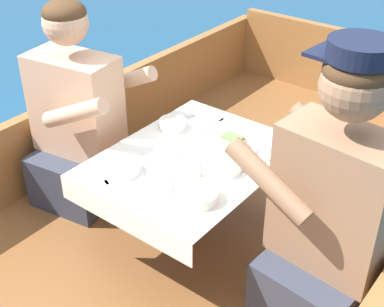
{
  "coord_description": "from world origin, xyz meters",
  "views": [
    {
      "loc": [
        1.13,
        -1.36,
        1.91
      ],
      "look_at": [
        0.0,
        0.09,
        0.76
      ],
      "focal_mm": 50.0,
      "sensor_mm": 36.0,
      "label": 1
    }
  ],
  "objects_px": {
    "person_port": "(79,125)",
    "sandwich": "(233,141)",
    "coffee_cup_port": "(164,181)",
    "coffee_cup_starboard": "(193,167)",
    "person_starboard": "(331,216)"
  },
  "relations": [
    {
      "from": "sandwich",
      "to": "coffee_cup_starboard",
      "type": "relative_size",
      "value": 0.97
    },
    {
      "from": "person_starboard",
      "to": "sandwich",
      "type": "xyz_separation_m",
      "value": [
        -0.54,
        0.19,
        0.01
      ]
    },
    {
      "from": "coffee_cup_port",
      "to": "coffee_cup_starboard",
      "type": "distance_m",
      "value": 0.15
    },
    {
      "from": "person_starboard",
      "to": "sandwich",
      "type": "height_order",
      "value": "person_starboard"
    },
    {
      "from": "person_port",
      "to": "coffee_cup_port",
      "type": "height_order",
      "value": "person_port"
    },
    {
      "from": "person_starboard",
      "to": "coffee_cup_starboard",
      "type": "relative_size",
      "value": 10.08
    },
    {
      "from": "person_starboard",
      "to": "sandwich",
      "type": "relative_size",
      "value": 10.43
    },
    {
      "from": "person_starboard",
      "to": "sandwich",
      "type": "distance_m",
      "value": 0.57
    },
    {
      "from": "person_port",
      "to": "coffee_cup_port",
      "type": "relative_size",
      "value": 9.3
    },
    {
      "from": "person_port",
      "to": "sandwich",
      "type": "relative_size",
      "value": 9.45
    },
    {
      "from": "coffee_cup_port",
      "to": "coffee_cup_starboard",
      "type": "height_order",
      "value": "coffee_cup_port"
    },
    {
      "from": "person_port",
      "to": "coffee_cup_port",
      "type": "bearing_deg",
      "value": -23.82
    },
    {
      "from": "coffee_cup_port",
      "to": "coffee_cup_starboard",
      "type": "relative_size",
      "value": 0.98
    },
    {
      "from": "coffee_cup_port",
      "to": "coffee_cup_starboard",
      "type": "xyz_separation_m",
      "value": [
        0.02,
        0.15,
        -0.0
      ]
    },
    {
      "from": "person_port",
      "to": "person_starboard",
      "type": "bearing_deg",
      "value": -7.85
    }
  ]
}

